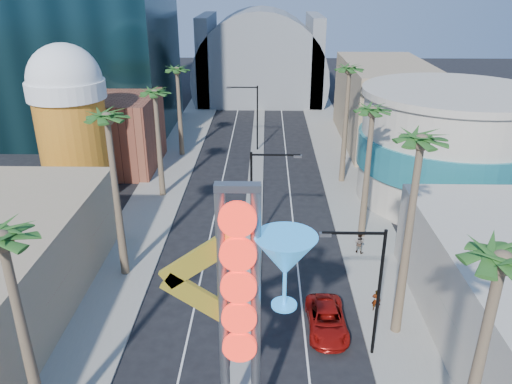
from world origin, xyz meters
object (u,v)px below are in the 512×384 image
object	(u,v)px
neon_sign	(259,299)
pedestrian_a	(376,300)
red_pickup	(327,320)
pedestrian_b	(359,243)

from	to	relation	value
neon_sign	pedestrian_a	distance (m)	13.19
neon_sign	pedestrian_a	size ratio (longest dim) A/B	8.13
red_pickup	pedestrian_a	xyz separation A→B (m)	(3.30, 1.74, 0.23)
neon_sign	red_pickup	size ratio (longest dim) A/B	2.54
red_pickup	pedestrian_b	distance (m)	9.72
neon_sign	red_pickup	bearing A→B (deg)	60.68
neon_sign	pedestrian_b	xyz separation A→B (m)	(7.49, 16.26, -6.34)
red_pickup	pedestrian_b	bearing A→B (deg)	68.65
pedestrian_a	pedestrian_b	world-z (taller)	pedestrian_b
pedestrian_b	red_pickup	bearing A→B (deg)	99.81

